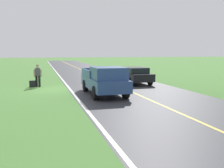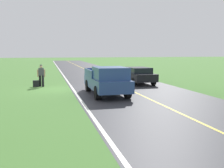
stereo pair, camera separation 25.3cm
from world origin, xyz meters
The scene contains 8 objects.
ground_plane centered at (0.00, 0.00, 0.00)m, with size 200.00×200.00×0.00m, color #4C7F38.
road_surface centered at (-4.98, 0.00, 0.00)m, with size 8.17×120.00×0.00m, color #333338.
lane_edge_line centered at (-1.08, 0.00, 0.01)m, with size 0.16×117.60×0.00m, color silver.
lane_centre_line centered at (-4.98, 0.00, 0.01)m, with size 0.14×117.60×0.00m, color gold.
hitchhiker_walking centered at (1.18, -1.83, 0.98)m, with size 0.62×0.52×1.75m.
suitcase_carried centered at (1.60, -1.76, 0.25)m, with size 0.20×0.46×0.50m, color black.
pickup_truck_passing centered at (-2.91, 3.37, 0.97)m, with size 2.13×5.41×1.82m.
sedan_near_oncoming centered at (-6.78, -1.74, 0.75)m, with size 2.02×4.45×1.41m.
Camera 1 is at (0.97, 19.16, 2.74)m, focal length 41.81 mm.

